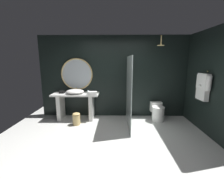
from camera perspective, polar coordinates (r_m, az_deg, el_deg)
The scene contains 14 objects.
ground_plane at distance 3.47m, azimuth 0.87°, elevation -20.72°, with size 5.76×5.76×0.00m, color silver.
back_wall_panel at distance 4.88m, azimuth 1.01°, elevation 4.79°, with size 4.80×0.10×2.60m, color black.
side_wall_right at distance 4.42m, azimuth 33.10°, elevation 2.38°, with size 0.10×2.47×2.60m, color black.
vanity_counter at distance 4.85m, azimuth -13.53°, elevation -4.97°, with size 1.42×0.55×0.82m.
vessel_sink at distance 4.74m, azimuth -13.88°, elevation -0.74°, with size 0.54×0.44×0.16m.
tumbler_cup at distance 4.64m, azimuth -9.01°, elevation -1.01°, with size 0.06×0.06×0.10m, color silver.
tissue_box at distance 4.92m, azimuth -18.57°, elevation -0.95°, with size 0.14×0.11×0.07m, color black.
round_wall_mirror at distance 4.94m, azimuth -13.23°, elevation 5.68°, with size 1.02×0.04×1.02m.
shower_glass_panel at distance 4.17m, azimuth 6.37°, elevation -0.91°, with size 0.02×1.49×1.94m, color silver.
rain_shower_head at distance 4.53m, azimuth 18.10°, elevation 15.94°, with size 0.19×0.19×0.28m.
hanging_bathrobe at distance 4.37m, azimuth 31.34°, elevation 1.19°, with size 0.20×0.54×0.74m.
toilet at distance 4.90m, azimuth 16.90°, elevation -8.11°, with size 0.38×0.57×0.53m.
waste_bin at distance 4.51m, azimuth -13.40°, elevation -10.76°, with size 0.22×0.22×0.36m.
folded_hand_towel at distance 4.49m, azimuth -7.46°, elevation -1.41°, with size 0.26×0.16×0.10m, color white.
Camera 1 is at (0.01, -2.96, 1.82)m, focal length 24.03 mm.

